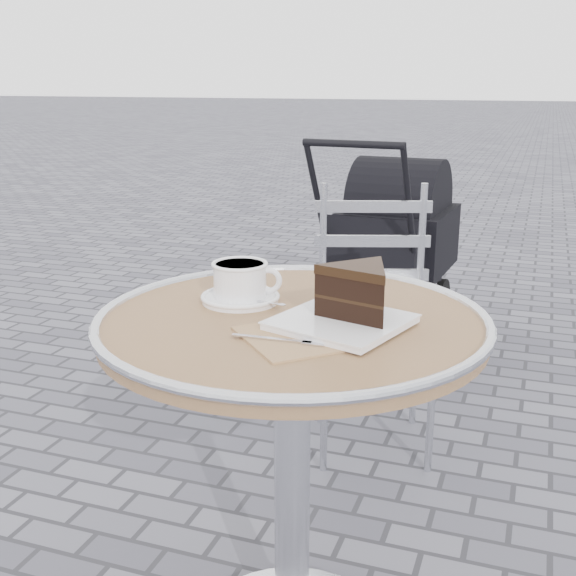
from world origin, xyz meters
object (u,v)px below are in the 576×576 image
(bistro_chair, at_px, (373,286))
(baby_stroller, at_px, (391,250))
(cappuccino_set, at_px, (241,284))
(cake_plate_set, at_px, (354,298))
(cafe_table, at_px, (292,400))

(bistro_chair, relative_size, baby_stroller, 0.89)
(cappuccino_set, height_order, baby_stroller, baby_stroller)
(cake_plate_set, bearing_deg, baby_stroller, 116.44)
(cafe_table, xyz_separation_m, baby_stroller, (-0.20, 1.90, -0.15))
(cafe_table, relative_size, cake_plate_set, 2.22)
(cake_plate_set, height_order, bistro_chair, cake_plate_set)
(cappuccino_set, relative_size, cake_plate_set, 0.52)
(cake_plate_set, xyz_separation_m, baby_stroller, (-0.31, 1.90, -0.36))
(cafe_table, xyz_separation_m, cappuccino_set, (-0.13, 0.06, 0.20))
(cappuccino_set, bearing_deg, cafe_table, -41.96)
(cafe_table, relative_size, baby_stroller, 0.79)
(cappuccino_set, distance_m, cake_plate_set, 0.25)
(bistro_chair, height_order, baby_stroller, baby_stroller)
(baby_stroller, bearing_deg, cappuccino_set, -83.16)
(cappuccino_set, height_order, bistro_chair, bistro_chair)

